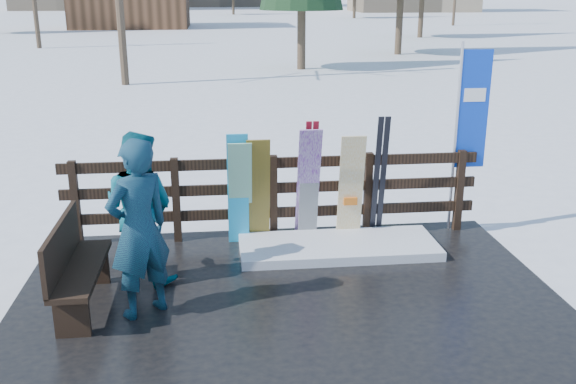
{
  "coord_description": "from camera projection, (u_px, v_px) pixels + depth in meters",
  "views": [
    {
      "loc": [
        -0.72,
        -6.0,
        3.33
      ],
      "look_at": [
        0.06,
        1.0,
        1.1
      ],
      "focal_mm": 40.0,
      "sensor_mm": 36.0,
      "label": 1
    }
  ],
  "objects": [
    {
      "name": "ground",
      "position": [
        293.0,
        320.0,
        6.77
      ],
      "size": [
        700.0,
        700.0,
        0.0
      ],
      "primitive_type": "plane",
      "color": "white",
      "rests_on": "ground"
    },
    {
      "name": "deck",
      "position": [
        293.0,
        316.0,
        6.75
      ],
      "size": [
        6.0,
        5.0,
        0.08
      ],
      "primitive_type": "cube",
      "color": "black",
      "rests_on": "ground"
    },
    {
      "name": "fence",
      "position": [
        273.0,
        191.0,
        8.63
      ],
      "size": [
        5.6,
        0.1,
        1.15
      ],
      "color": "black",
      "rests_on": "deck"
    },
    {
      "name": "snow_patch",
      "position": [
        338.0,
        247.0,
        8.32
      ],
      "size": [
        2.55,
        1.0,
        0.12
      ],
      "primitive_type": "cube",
      "color": "white",
      "rests_on": "deck"
    },
    {
      "name": "bench",
      "position": [
        74.0,
        264.0,
        6.69
      ],
      "size": [
        0.41,
        1.5,
        0.97
      ],
      "color": "black",
      "rests_on": "deck"
    },
    {
      "name": "snowboard_0",
      "position": [
        238.0,
        190.0,
        8.34
      ],
      "size": [
        0.27,
        0.22,
        1.52
      ],
      "primitive_type": "cube",
      "rotation": [
        0.13,
        0.0,
        0.0
      ],
      "color": "#20AAE1",
      "rests_on": "deck"
    },
    {
      "name": "snowboard_1",
      "position": [
        240.0,
        193.0,
        8.36
      ],
      "size": [
        0.3,
        0.36,
        1.42
      ],
      "primitive_type": "cube",
      "rotation": [
        0.23,
        0.0,
        0.0
      ],
      "color": "white",
      "rests_on": "deck"
    },
    {
      "name": "snowboard_2",
      "position": [
        258.0,
        192.0,
        8.37
      ],
      "size": [
        0.3,
        0.33,
        1.45
      ],
      "primitive_type": "cube",
      "rotation": [
        0.21,
        0.0,
        0.0
      ],
      "color": "gold",
      "rests_on": "deck"
    },
    {
      "name": "snowboard_3",
      "position": [
        308.0,
        185.0,
        8.42
      ],
      "size": [
        0.3,
        0.5,
        1.59
      ],
      "primitive_type": "cube",
      "rotation": [
        0.29,
        0.0,
        0.0
      ],
      "color": "silver",
      "rests_on": "deck"
    },
    {
      "name": "snowboard_4",
      "position": [
        309.0,
        186.0,
        8.43
      ],
      "size": [
        0.25,
        0.33,
        1.55
      ],
      "primitive_type": "cube",
      "rotation": [
        0.19,
        0.0,
        0.0
      ],
      "color": "black",
      "rests_on": "deck"
    },
    {
      "name": "snowboard_5",
      "position": [
        351.0,
        188.0,
        8.5
      ],
      "size": [
        0.33,
        0.25,
        1.46
      ],
      "primitive_type": "cube",
      "rotation": [
        0.16,
        0.0,
        0.0
      ],
      "color": "white",
      "rests_on": "deck"
    },
    {
      "name": "ski_pair_a",
      "position": [
        310.0,
        181.0,
        8.48
      ],
      "size": [
        0.16,
        0.3,
        1.66
      ],
      "color": "maroon",
      "rests_on": "deck"
    },
    {
      "name": "ski_pair_b",
      "position": [
        380.0,
        177.0,
        8.58
      ],
      "size": [
        0.17,
        0.27,
        1.7
      ],
      "color": "black",
      "rests_on": "deck"
    },
    {
      "name": "rental_flag",
      "position": [
        469.0,
        117.0,
        8.67
      ],
      "size": [
        0.45,
        0.04,
        2.6
      ],
      "color": "silver",
      "rests_on": "deck"
    },
    {
      "name": "person_front",
      "position": [
        139.0,
        229.0,
        6.47
      ],
      "size": [
        0.82,
        0.77,
        1.88
      ],
      "primitive_type": "imported",
      "rotation": [
        0.0,
        0.0,
        3.77
      ],
      "color": "#164A58",
      "rests_on": "deck"
    },
    {
      "name": "person_back",
      "position": [
        139.0,
        207.0,
        7.3
      ],
      "size": [
        1.07,
        0.99,
        1.76
      ],
      "primitive_type": "imported",
      "rotation": [
        0.0,
        0.0,
        2.65
      ],
      "color": "#095466",
      "rests_on": "deck"
    }
  ]
}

